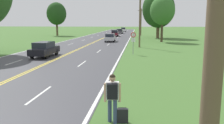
# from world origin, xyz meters

# --- Properties ---
(hitchhiker_person) EXTENTS (0.59, 0.43, 1.76)m
(hitchhiker_person) POSITION_xyz_m (7.02, 4.64, 1.07)
(hitchhiker_person) COLOR #38476B
(hitchhiker_person) RESTS_ON ground
(suitcase) EXTENTS (0.43, 0.19, 0.56)m
(suitcase) POSITION_xyz_m (7.36, 4.69, 0.26)
(suitcase) COLOR black
(suitcase) RESTS_ON ground
(traffic_sign) EXTENTS (0.60, 0.10, 2.48)m
(traffic_sign) POSITION_xyz_m (7.34, 22.95, 1.87)
(traffic_sign) COLOR gray
(traffic_sign) RESTS_ON ground
(utility_pole_midground) EXTENTS (1.80, 0.24, 8.66)m
(utility_pole_midground) POSITION_xyz_m (8.08, 30.77, 4.49)
(utility_pole_midground) COLOR brown
(utility_pole_midground) RESTS_ON ground
(utility_pole_far) EXTENTS (1.80, 0.24, 7.25)m
(utility_pole_far) POSITION_xyz_m (8.58, 61.85, 3.77)
(utility_pole_far) COLOR brown
(utility_pole_far) RESTS_ON ground
(tree_left_verge) EXTENTS (7.26, 7.26, 10.66)m
(tree_left_verge) POSITION_xyz_m (12.34, 52.17, 6.46)
(tree_left_verge) COLOR brown
(tree_left_verge) RESTS_ON ground
(tree_mid_treeline) EXTENTS (4.43, 4.43, 8.19)m
(tree_mid_treeline) POSITION_xyz_m (12.14, 40.89, 5.61)
(tree_mid_treeline) COLOR #473828
(tree_mid_treeline) RESTS_ON ground
(tree_right_cluster) EXTENTS (5.16, 5.16, 8.80)m
(tree_right_cluster) POSITION_xyz_m (-13.81, 58.89, 5.81)
(tree_right_cluster) COLOR brown
(tree_right_cluster) RESTS_ON ground
(car_black_sedan_nearest) EXTENTS (1.74, 4.49, 1.55)m
(car_black_sedan_nearest) POSITION_xyz_m (-1.73, 20.17, 0.80)
(car_black_sedan_nearest) COLOR black
(car_black_sedan_nearest) RESTS_ON ground
(car_silver_suv_approaching) EXTENTS (1.84, 4.10, 1.48)m
(car_silver_suv_approaching) POSITION_xyz_m (2.73, 40.31, 0.80)
(car_silver_suv_approaching) COLOR black
(car_silver_suv_approaching) RESTS_ON ground
(car_maroon_suv_mid_near) EXTENTS (1.86, 4.80, 1.63)m
(car_maroon_suv_mid_near) POSITION_xyz_m (1.91, 57.83, 0.88)
(car_maroon_suv_mid_near) COLOR black
(car_maroon_suv_mid_near) RESTS_ON ground
(car_dark_grey_hatchback_mid_far) EXTENTS (1.98, 3.83, 1.51)m
(car_dark_grey_hatchback_mid_far) POSITION_xyz_m (1.97, 72.67, 0.81)
(car_dark_grey_hatchback_mid_far) COLOR black
(car_dark_grey_hatchback_mid_far) RESTS_ON ground
(car_white_suv_receding) EXTENTS (1.73, 4.49, 1.64)m
(car_white_suv_receding) POSITION_xyz_m (2.25, 87.81, 0.87)
(car_white_suv_receding) COLOR black
(car_white_suv_receding) RESTS_ON ground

